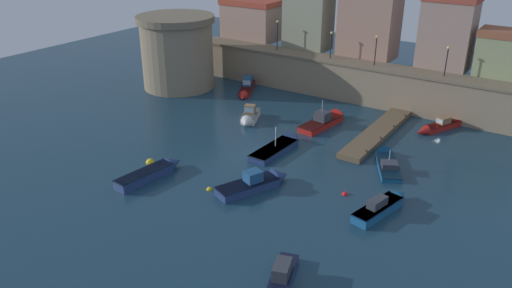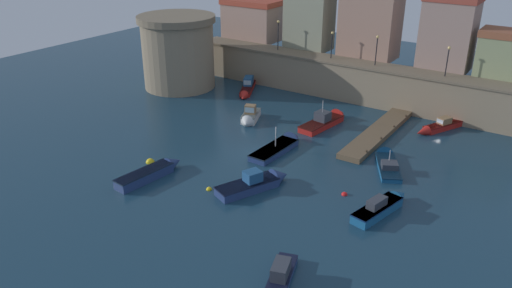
% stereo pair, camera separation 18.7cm
% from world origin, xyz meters
% --- Properties ---
extents(ground_plane, '(103.81, 103.81, 0.00)m').
position_xyz_m(ground_plane, '(0.00, 0.00, 0.00)').
color(ground_plane, '#19384C').
extents(quay_wall, '(42.24, 3.49, 4.52)m').
position_xyz_m(quay_wall, '(0.00, 18.90, 2.27)').
color(quay_wall, gray).
rests_on(quay_wall, ground).
extents(old_town_backdrop, '(38.91, 5.72, 9.69)m').
position_xyz_m(old_town_backdrop, '(-1.79, 22.63, 8.23)').
color(old_town_backdrop, '#A48172').
rests_on(old_town_backdrop, ground).
extents(fortress_tower, '(9.54, 9.54, 8.95)m').
position_xyz_m(fortress_tower, '(-19.70, 11.17, 4.54)').
color(fortress_tower, gray).
rests_on(fortress_tower, ground).
extents(pier_dock, '(2.23, 14.19, 0.70)m').
position_xyz_m(pier_dock, '(7.20, 10.21, 0.26)').
color(pier_dock, brown).
rests_on(pier_dock, ground).
extents(quay_lamp_0, '(0.32, 0.32, 3.66)m').
position_xyz_m(quay_lamp_0, '(-9.90, 18.90, 6.93)').
color(quay_lamp_0, black).
rests_on(quay_lamp_0, quay_wall).
extents(quay_lamp_1, '(0.32, 0.32, 3.15)m').
position_xyz_m(quay_lamp_1, '(-2.52, 18.90, 6.64)').
color(quay_lamp_1, black).
rests_on(quay_lamp_1, quay_wall).
extents(quay_lamp_2, '(0.32, 0.32, 3.36)m').
position_xyz_m(quay_lamp_2, '(2.99, 18.90, 6.76)').
color(quay_lamp_2, black).
rests_on(quay_lamp_2, quay_wall).
extents(quay_lamp_3, '(0.32, 0.32, 3.18)m').
position_xyz_m(quay_lamp_3, '(10.75, 18.90, 6.66)').
color(quay_lamp_3, black).
rests_on(quay_lamp_3, quay_wall).
extents(moored_boat_0, '(2.62, 6.28, 1.64)m').
position_xyz_m(moored_boat_0, '(12.79, -2.97, 0.46)').
color(moored_boat_0, '#195689').
rests_on(moored_boat_0, ground).
extents(moored_boat_1, '(2.07, 6.66, 1.29)m').
position_xyz_m(moored_boat_1, '(-5.20, -8.58, 0.45)').
color(moored_boat_1, navy).
rests_on(moored_boat_1, ground).
extents(moored_boat_2, '(2.70, 7.31, 3.36)m').
position_xyz_m(moored_boat_2, '(1.65, 10.17, 0.45)').
color(moored_boat_2, red).
rests_on(moored_boat_2, ground).
extents(moored_boat_3, '(4.09, 6.65, 2.04)m').
position_xyz_m(moored_boat_3, '(3.15, -5.18, 0.47)').
color(moored_boat_3, navy).
rests_on(moored_boat_3, ground).
extents(moored_boat_4, '(4.47, 6.51, 2.45)m').
position_xyz_m(moored_boat_4, '(10.15, 4.73, 0.29)').
color(moored_boat_4, '#195689').
rests_on(moored_boat_4, ground).
extents(moored_boat_5, '(4.13, 6.78, 1.83)m').
position_xyz_m(moored_boat_5, '(-11.32, 14.07, 0.48)').
color(moored_boat_5, red).
rests_on(moored_boat_5, ground).
extents(moored_boat_6, '(3.84, 6.43, 1.48)m').
position_xyz_m(moored_boat_6, '(11.88, 14.96, 0.40)').
color(moored_boat_6, red).
rests_on(moored_boat_6, ground).
extents(moored_boat_7, '(2.99, 6.19, 1.65)m').
position_xyz_m(moored_boat_7, '(10.95, -14.98, 0.39)').
color(moored_boat_7, navy).
rests_on(moored_boat_7, ground).
extents(moored_boat_8, '(2.91, 4.43, 2.04)m').
position_xyz_m(moored_boat_8, '(-5.46, 6.12, 0.54)').
color(moored_boat_8, silver).
rests_on(moored_boat_8, ground).
extents(moored_boat_9, '(2.08, 7.10, 3.08)m').
position_xyz_m(moored_boat_9, '(0.83, 2.33, 0.31)').
color(moored_boat_9, navy).
rests_on(moored_boat_9, ground).
extents(mooring_buoy_0, '(0.77, 0.77, 0.77)m').
position_xyz_m(mooring_buoy_0, '(-7.27, -6.81, 0.00)').
color(mooring_buoy_0, yellow).
rests_on(mooring_buoy_0, ground).
extents(mooring_buoy_1, '(0.47, 0.47, 0.47)m').
position_xyz_m(mooring_buoy_1, '(0.11, -7.69, 0.00)').
color(mooring_buoy_1, yellow).
rests_on(mooring_buoy_1, ground).
extents(mooring_buoy_2, '(0.48, 0.48, 0.48)m').
position_xyz_m(mooring_buoy_2, '(9.45, -2.41, 0.00)').
color(mooring_buoy_2, red).
rests_on(mooring_buoy_2, ground).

